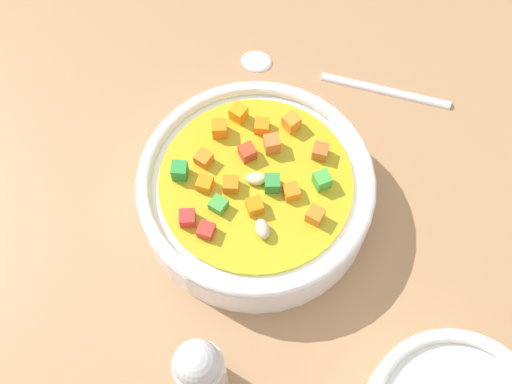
{
  "coord_description": "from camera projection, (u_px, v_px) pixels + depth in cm",
  "views": [
    {
      "loc": [
        -21.47,
        -9.03,
        50.33
      ],
      "look_at": [
        0.0,
        0.0,
        2.42
      ],
      "focal_mm": 44.97,
      "sensor_mm": 36.0,
      "label": 1
    }
  ],
  "objects": [
    {
      "name": "soup_bowl_main",
      "position": [
        256.0,
        191.0,
        0.53
      ],
      "size": [
        19.4,
        19.4,
        5.87
      ],
      "color": "white",
      "rests_on": "ground_plane"
    },
    {
      "name": "spoon",
      "position": [
        327.0,
        75.0,
        0.61
      ],
      "size": [
        4.15,
        20.41,
        0.99
      ],
      "rotation": [
        0.0,
        0.0,
        1.69
      ],
      "color": "silver",
      "rests_on": "ground_plane"
    },
    {
      "name": "ground_plane",
      "position": [
        256.0,
        209.0,
        0.56
      ],
      "size": [
        140.0,
        140.0,
        2.0
      ],
      "primitive_type": "cube",
      "color": "#9E754F"
    },
    {
      "name": "pepper_shaker",
      "position": [
        201.0,
        372.0,
        0.45
      ],
      "size": [
        3.56,
        3.56,
        9.26
      ],
      "color": "silver",
      "rests_on": "ground_plane"
    }
  ]
}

